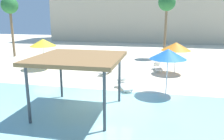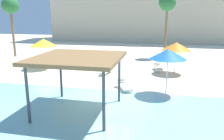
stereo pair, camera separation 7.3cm
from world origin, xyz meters
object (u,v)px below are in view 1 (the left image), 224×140
beach_umbrella_yellow_0 (43,43)px  lounge_chair_0 (39,62)px  beach_umbrella_orange_3 (176,46)px  palm_tree_1 (10,7)px  shade_pavilion (78,60)px  lounge_chair_5 (158,67)px  palm_tree_0 (167,4)px  lounge_chair_3 (107,70)px  beach_umbrella_blue_2 (168,54)px  lounge_chair_6 (124,84)px

beach_umbrella_yellow_0 → lounge_chair_0: bearing=135.4°
beach_umbrella_orange_3 → palm_tree_1: (-18.41, 4.46, 3.43)m
beach_umbrella_orange_3 → lounge_chair_0: beach_umbrella_orange_3 is taller
shade_pavilion → lounge_chair_0: 12.88m
shade_pavilion → lounge_chair_5: bearing=69.3°
palm_tree_0 → shade_pavilion: bearing=-105.0°
lounge_chair_3 → lounge_chair_5: 4.75m
palm_tree_0 → lounge_chair_3: bearing=-119.6°
beach_umbrella_yellow_0 → beach_umbrella_orange_3: beach_umbrella_yellow_0 is taller
palm_tree_0 → palm_tree_1: 17.82m
lounge_chair_5 → palm_tree_1: 18.21m
lounge_chair_5 → palm_tree_1: size_ratio=0.28×
lounge_chair_5 → lounge_chair_0: bearing=-97.9°
beach_umbrella_yellow_0 → beach_umbrella_blue_2: beach_umbrella_blue_2 is taller
beach_umbrella_yellow_0 → shade_pavilion: bearing=-52.7°
shade_pavilion → palm_tree_0: size_ratio=0.59×
lounge_chair_6 → lounge_chair_5: bearing=135.2°
beach_umbrella_blue_2 → palm_tree_1: 20.56m
beach_umbrella_orange_3 → lounge_chair_0: size_ratio=1.39×
beach_umbrella_blue_2 → lounge_chair_6: (-2.75, 0.52, -2.26)m
beach_umbrella_orange_3 → palm_tree_1: size_ratio=0.39×
lounge_chair_5 → palm_tree_0: size_ratio=0.27×
lounge_chair_5 → lounge_chair_6: bearing=-28.4°
shade_pavilion → lounge_chair_6: 5.05m
shade_pavilion → beach_umbrella_orange_3: bearing=60.5°
beach_umbrella_blue_2 → palm_tree_1: size_ratio=0.42×
shade_pavilion → lounge_chair_5: (3.80, 10.07, -2.41)m
lounge_chair_0 → palm_tree_1: 8.49m
beach_umbrella_yellow_0 → beach_umbrella_blue_2: (10.94, -4.97, 0.16)m
lounge_chair_0 → lounge_chair_3: size_ratio=0.97×
beach_umbrella_yellow_0 → lounge_chair_0: beach_umbrella_yellow_0 is taller
lounge_chair_6 → palm_tree_1: (-14.86, 9.59, 5.43)m
beach_umbrella_yellow_0 → lounge_chair_5: bearing=8.4°
lounge_chair_0 → palm_tree_1: (-5.31, 3.80, 5.43)m
beach_umbrella_blue_2 → lounge_chair_3: (-4.86, 4.34, -2.26)m
palm_tree_0 → lounge_chair_6: bearing=-102.5°
beach_umbrella_blue_2 → beach_umbrella_orange_3: size_ratio=1.09×
beach_umbrella_blue_2 → palm_tree_1: bearing=150.1°
shade_pavilion → palm_tree_0: bearing=75.0°
beach_umbrella_orange_3 → lounge_chair_5: beach_umbrella_orange_3 is taller
shade_pavilion → beach_umbrella_blue_2: bearing=39.0°
shade_pavilion → beach_umbrella_blue_2: size_ratio=1.46×
lounge_chair_5 → lounge_chair_3: bearing=-71.9°
beach_umbrella_yellow_0 → beach_umbrella_orange_3: (11.74, 0.69, -0.11)m
shade_pavilion → beach_umbrella_blue_2: 5.69m
palm_tree_1 → beach_umbrella_yellow_0: bearing=-37.6°
shade_pavilion → beach_umbrella_yellow_0: bearing=127.3°
lounge_chair_3 → lounge_chair_5: bearing=128.6°
lounge_chair_0 → beach_umbrella_blue_2: bearing=95.3°
palm_tree_0 → palm_tree_1: palm_tree_0 is taller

